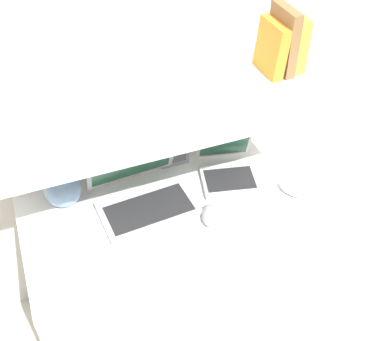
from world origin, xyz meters
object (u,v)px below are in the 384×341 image
(laptop_small, at_px, (228,168))
(second_mouse, at_px, (293,190))
(router_box, at_px, (172,149))
(table_lamp, at_px, (56,161))
(book_yellow, at_px, (294,42))
(laptop_large, at_px, (143,193))
(book_orange, at_px, (272,48))
(book_brown, at_px, (283,40))
(computer_mouse, at_px, (210,215))

(laptop_small, height_order, second_mouse, laptop_small)
(laptop_small, bearing_deg, router_box, 136.71)
(table_lamp, bearing_deg, book_yellow, -6.07)
(table_lamp, bearing_deg, laptop_large, -21.67)
(table_lamp, height_order, book_orange, book_orange)
(book_orange, bearing_deg, table_lamp, 173.25)
(book_brown, bearing_deg, table_lamp, 173.59)
(laptop_small, distance_m, book_orange, 0.52)
(laptop_large, xyz_separation_m, computer_mouse, (0.20, -0.17, -0.03))
(table_lamp, height_order, computer_mouse, table_lamp)
(second_mouse, height_order, book_yellow, book_yellow)
(second_mouse, distance_m, book_yellow, 0.56)
(router_box, bearing_deg, book_brown, -25.50)
(book_yellow, bearing_deg, laptop_large, -178.26)
(table_lamp, height_order, book_yellow, book_yellow)
(table_lamp, relative_size, book_orange, 1.80)
(second_mouse, bearing_deg, book_yellow, 80.97)
(second_mouse, height_order, book_orange, book_orange)
(book_yellow, xyz_separation_m, book_brown, (-0.05, 0.00, 0.02))
(second_mouse, bearing_deg, laptop_large, 163.51)
(table_lamp, distance_m, laptop_large, 0.34)
(laptop_large, distance_m, router_box, 0.26)
(laptop_large, xyz_separation_m, laptop_small, (0.36, 0.02, -0.01))
(router_box, relative_size, book_orange, 0.72)
(book_orange, bearing_deg, book_brown, 0.00)
(computer_mouse, height_order, router_box, router_box)
(laptop_small, relative_size, second_mouse, 2.29)
(laptop_small, height_order, router_box, laptop_small)
(laptop_small, bearing_deg, second_mouse, -43.71)
(laptop_small, distance_m, book_brown, 0.56)
(router_box, distance_m, book_yellow, 0.65)
(book_yellow, distance_m, book_orange, 0.09)
(second_mouse, relative_size, book_orange, 0.69)
(computer_mouse, height_order, second_mouse, same)
(second_mouse, relative_size, router_box, 0.96)
(second_mouse, bearing_deg, table_lamp, 161.76)
(table_lamp, bearing_deg, laptop_small, -7.92)
(router_box, height_order, book_orange, book_orange)
(computer_mouse, relative_size, book_yellow, 0.67)
(computer_mouse, xyz_separation_m, book_orange, (0.30, 0.19, 0.52))
(laptop_small, xyz_separation_m, book_orange, (0.14, -0.00, 0.50))
(laptop_small, relative_size, book_orange, 1.59)
(book_yellow, distance_m, book_brown, 0.05)
(laptop_small, relative_size, book_yellow, 1.51)
(laptop_large, bearing_deg, computer_mouse, -40.14)
(second_mouse, height_order, book_brown, book_brown)
(computer_mouse, xyz_separation_m, book_brown, (0.34, 0.19, 0.55))
(laptop_small, height_order, book_orange, book_orange)
(laptop_large, relative_size, book_orange, 2.04)
(table_lamp, height_order, second_mouse, table_lamp)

